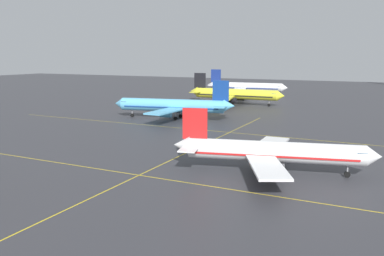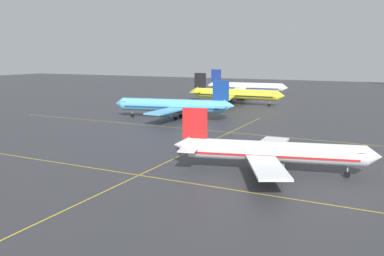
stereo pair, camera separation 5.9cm
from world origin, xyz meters
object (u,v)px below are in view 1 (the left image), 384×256
Objects in this scene: airliner_second_row at (271,152)px; airliner_far_left_stand at (234,94)px; airliner_third_row at (173,106)px; airliner_far_right_stand at (246,87)px.

airliner_second_row is 0.85× the size of airliner_far_left_stand.
airliner_far_right_stand reaches higher than airliner_third_row.
airliner_third_row is 76.84m from airliner_far_right_stand.
airliner_far_left_stand reaches higher than airliner_second_row.
airliner_third_row is (-40.97, 42.15, 0.50)m from airliner_second_row.
airliner_far_left_stand is (4.04, 41.18, 0.08)m from airliner_third_row.
airliner_far_left_stand is 0.98× the size of airliner_far_right_stand.
airliner_third_row is 0.96× the size of airliner_far_right_stand.
airliner_far_left_stand is 36.37m from airliner_far_right_stand.
airliner_second_row is at bearing -45.81° from airliner_third_row.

